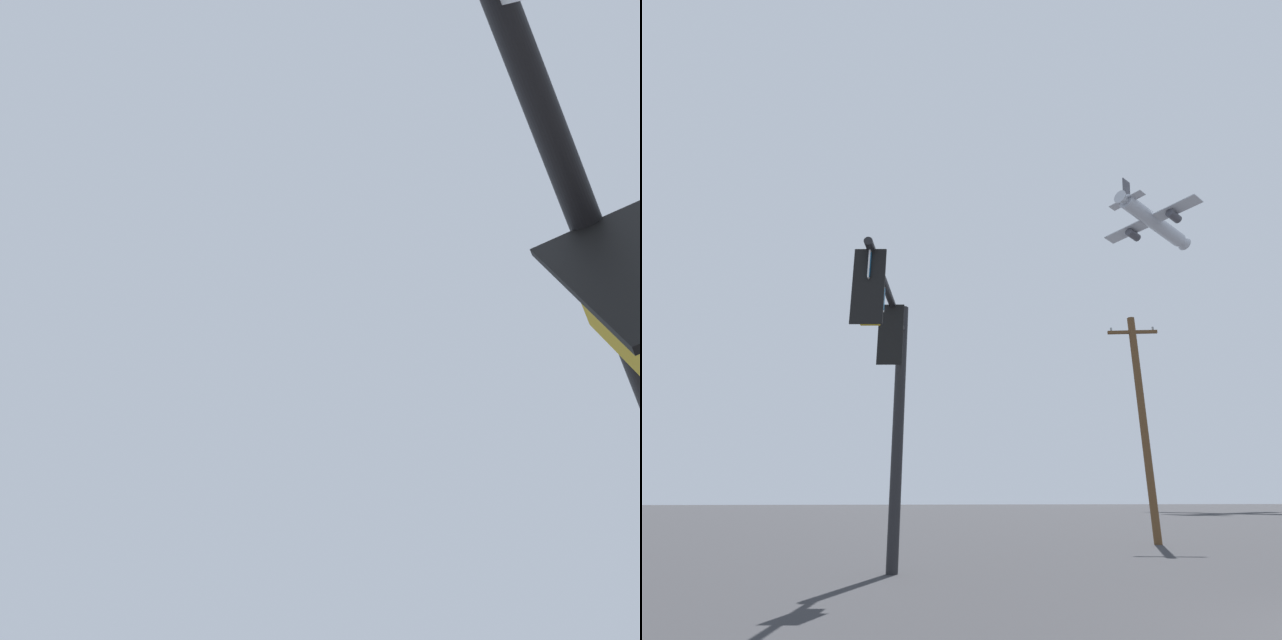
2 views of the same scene
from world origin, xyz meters
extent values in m
cylinder|color=black|center=(-7.24, -5.33, 2.97)|extent=(0.26, 0.26, 5.94)
cylinder|color=black|center=(-5.05, -5.81, 5.34)|extent=(4.40, 1.10, 0.14)
cube|color=black|center=(-5.53, -5.71, 4.67)|extent=(0.14, 0.51, 1.30)
cube|color=#B79314|center=(-5.71, -5.67, 4.67)|extent=(0.42, 0.39, 1.10)
cylinder|color=#B79314|center=(-5.71, -5.67, 5.28)|extent=(0.04, 0.04, 0.12)
cylinder|color=#340503|center=(-5.91, -5.62, 5.00)|extent=(0.08, 0.22, 0.22)
cylinder|color=#392D05|center=(-5.91, -5.62, 4.67)|extent=(0.08, 0.22, 0.22)
cylinder|color=green|center=(-5.91, -5.62, 4.34)|extent=(0.08, 0.22, 0.22)
cube|color=black|center=(-3.12, -6.24, 4.67)|extent=(0.14, 0.51, 1.30)
cube|color=#B79314|center=(-3.31, -6.20, 4.67)|extent=(0.42, 0.39, 1.10)
cylinder|color=#B79314|center=(-3.31, -6.20, 5.28)|extent=(0.04, 0.04, 0.12)
cylinder|color=#340503|center=(-3.50, -6.15, 5.00)|extent=(0.08, 0.22, 0.22)
cylinder|color=#392D05|center=(-3.50, -6.15, 4.67)|extent=(0.08, 0.22, 0.22)
cylinder|color=green|center=(-3.50, -6.15, 4.34)|extent=(0.08, 0.22, 0.22)
cube|color=#0A4C7F|center=(-3.80, -6.09, 5.03)|extent=(1.48, 0.36, 0.43)
cube|color=white|center=(-3.80, -6.09, 5.03)|extent=(1.54, 0.36, 0.49)
cylinder|color=brown|center=(-12.80, 4.31, 4.20)|extent=(0.28, 0.28, 8.40)
cube|color=brown|center=(-12.80, 4.31, 7.80)|extent=(0.64, 1.90, 0.12)
cylinder|color=gray|center=(-13.02, 3.52, 7.92)|extent=(0.08, 0.08, 0.16)
cylinder|color=gray|center=(-12.57, 5.10, 7.92)|extent=(0.08, 0.08, 0.16)
cylinder|color=#B2B7C1|center=(-77.38, 52.43, 57.08)|extent=(11.18, 18.97, 5.53)
cone|color=#B2B7C1|center=(-81.51, 61.08, 55.83)|extent=(4.74, 5.47, 3.58)
cone|color=#B2B7C1|center=(-73.26, 43.78, 58.33)|extent=(4.25, 4.88, 3.22)
cube|color=#B2B7C1|center=(-76.85, 51.32, 56.78)|extent=(20.57, 12.11, 0.62)
cube|color=#B2B7C1|center=(-73.47, 44.24, 58.57)|extent=(7.55, 4.98, 0.37)
cube|color=#3F3F47|center=(-73.65, 44.61, 61.75)|extent=(1.35, 2.60, 4.24)
cylinder|color=#3F3F47|center=(-72.79, 53.90, 55.78)|extent=(3.02, 3.87, 2.09)
cylinder|color=#3F3F47|center=(-81.41, 49.79, 55.78)|extent=(3.02, 3.87, 2.09)
camera|label=1|loc=(-4.57, -6.66, 1.61)|focal=50.00mm
camera|label=2|loc=(4.33, -6.27, 1.44)|focal=28.00mm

